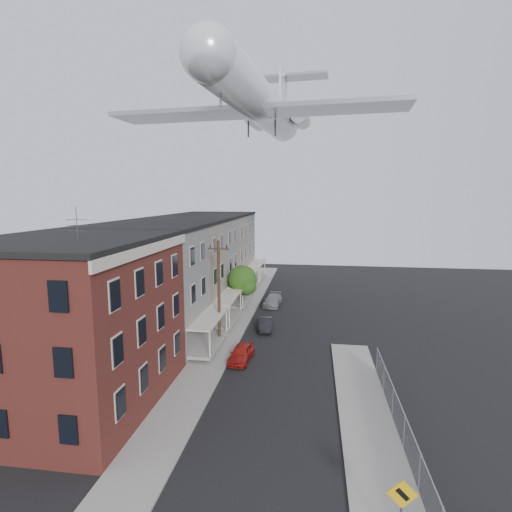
# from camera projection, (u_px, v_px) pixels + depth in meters

# --- Properties ---
(ground) EXTENTS (120.00, 120.00, 0.00)m
(ground) POSITION_uv_depth(u_px,v_px,m) (251.00, 511.00, 16.21)
(ground) COLOR black
(ground) RESTS_ON ground
(sidewalk_left) EXTENTS (3.00, 62.00, 0.12)m
(sidewalk_left) POSITION_uv_depth(u_px,v_px,m) (234.00, 322.00, 40.48)
(sidewalk_left) COLOR gray
(sidewalk_left) RESTS_ON ground
(sidewalk_right) EXTENTS (3.00, 26.00, 0.12)m
(sidewalk_right) POSITION_uv_depth(u_px,v_px,m) (370.00, 435.00, 21.29)
(sidewalk_right) COLOR gray
(sidewalk_right) RESTS_ON ground
(curb_left) EXTENTS (0.15, 62.00, 0.14)m
(curb_left) POSITION_uv_depth(u_px,v_px,m) (249.00, 322.00, 40.27)
(curb_left) COLOR gray
(curb_left) RESTS_ON ground
(curb_right) EXTENTS (0.15, 26.00, 0.14)m
(curb_right) POSITION_uv_depth(u_px,v_px,m) (342.00, 432.00, 21.49)
(curb_right) COLOR gray
(curb_right) RESTS_ON ground
(corner_building) EXTENTS (10.31, 12.30, 12.15)m
(corner_building) POSITION_uv_depth(u_px,v_px,m) (72.00, 322.00, 24.02)
(corner_building) COLOR #3D1813
(corner_building) RESTS_ON ground
(row_house_a) EXTENTS (11.98, 7.00, 10.30)m
(row_house_a) POSITION_uv_depth(u_px,v_px,m) (140.00, 287.00, 33.31)
(row_house_a) COLOR slate
(row_house_a) RESTS_ON ground
(row_house_b) EXTENTS (11.98, 7.00, 10.30)m
(row_house_b) POSITION_uv_depth(u_px,v_px,m) (170.00, 272.00, 40.16)
(row_house_b) COLOR gray
(row_house_b) RESTS_ON ground
(row_house_c) EXTENTS (11.98, 7.00, 10.30)m
(row_house_c) POSITION_uv_depth(u_px,v_px,m) (191.00, 261.00, 47.01)
(row_house_c) COLOR slate
(row_house_c) RESTS_ON ground
(row_house_d) EXTENTS (11.98, 7.00, 10.30)m
(row_house_d) POSITION_uv_depth(u_px,v_px,m) (207.00, 253.00, 53.86)
(row_house_d) COLOR gray
(row_house_d) RESTS_ON ground
(row_house_e) EXTENTS (11.98, 7.00, 10.30)m
(row_house_e) POSITION_uv_depth(u_px,v_px,m) (219.00, 246.00, 60.72)
(row_house_e) COLOR slate
(row_house_e) RESTS_ON ground
(chainlink_fence) EXTENTS (0.06, 18.06, 1.90)m
(chainlink_fence) POSITION_uv_depth(u_px,v_px,m) (404.00, 432.00, 19.95)
(chainlink_fence) COLOR gray
(chainlink_fence) RESTS_ON ground
(warning_sign) EXTENTS (1.10, 0.11, 2.80)m
(warning_sign) POSITION_uv_depth(u_px,v_px,m) (402.00, 503.00, 14.13)
(warning_sign) COLOR #515156
(warning_sign) RESTS_ON ground
(utility_pole) EXTENTS (1.80, 0.26, 9.00)m
(utility_pole) POSITION_uv_depth(u_px,v_px,m) (219.00, 291.00, 33.94)
(utility_pole) COLOR black
(utility_pole) RESTS_ON ground
(street_tree) EXTENTS (3.22, 3.20, 5.20)m
(street_tree) POSITION_uv_depth(u_px,v_px,m) (243.00, 281.00, 43.78)
(street_tree) COLOR black
(street_tree) RESTS_ON ground
(car_near) EXTENTS (1.79, 3.82, 1.26)m
(car_near) POSITION_uv_depth(u_px,v_px,m) (241.00, 353.00, 30.90)
(car_near) COLOR #A21915
(car_near) RESTS_ON ground
(car_mid) EXTENTS (1.54, 3.57, 1.14)m
(car_mid) POSITION_uv_depth(u_px,v_px,m) (266.00, 324.00, 38.04)
(car_mid) COLOR black
(car_mid) RESTS_ON ground
(car_far) EXTENTS (2.12, 4.46, 1.26)m
(car_far) POSITION_uv_depth(u_px,v_px,m) (273.00, 300.00, 46.67)
(car_far) COLOR gray
(car_far) RESTS_ON ground
(airplane) EXTENTS (27.62, 31.53, 9.09)m
(airplane) POSITION_uv_depth(u_px,v_px,m) (261.00, 104.00, 38.66)
(airplane) COLOR silver
(airplane) RESTS_ON ground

